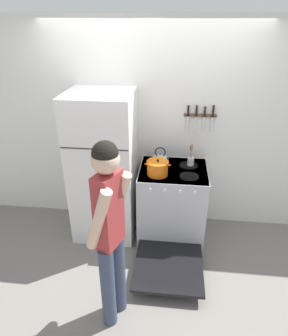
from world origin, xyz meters
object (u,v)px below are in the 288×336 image
object	(u,v)px
tea_kettle	(160,159)
utensil_jar	(191,160)
stove_range	(172,205)
dutch_oven_pot	(158,168)
person	(110,229)
refrigerator	(104,168)

from	to	relation	value
tea_kettle	utensil_jar	distance (m)	0.36
stove_range	dutch_oven_pot	distance (m)	0.58
stove_range	dutch_oven_pot	xyz separation A→B (m)	(-0.18, -0.10, 0.55)
stove_range	tea_kettle	bearing A→B (deg)	133.14
person	dutch_oven_pot	bearing A→B (deg)	5.84
tea_kettle	person	world-z (taller)	person
stove_range	utensil_jar	distance (m)	0.60
tea_kettle	utensil_jar	xyz separation A→B (m)	(0.36, 0.01, 0.00)
refrigerator	dutch_oven_pot	world-z (taller)	refrigerator
tea_kettle	person	distance (m)	1.42
refrigerator	tea_kettle	bearing A→B (deg)	11.72
stove_range	utensil_jar	xyz separation A→B (m)	(0.20, 0.18, 0.53)
dutch_oven_pot	tea_kettle	bearing A→B (deg)	87.07
refrigerator	dutch_oven_pot	size ratio (longest dim) A/B	6.25
refrigerator	stove_range	xyz separation A→B (m)	(0.83, -0.04, -0.44)
refrigerator	tea_kettle	size ratio (longest dim) A/B	8.29
stove_range	person	size ratio (longest dim) A/B	0.81
dutch_oven_pot	person	distance (m)	1.15
dutch_oven_pot	utensil_jar	xyz separation A→B (m)	(0.38, 0.28, -0.02)
tea_kettle	refrigerator	bearing A→B (deg)	-168.28
tea_kettle	person	bearing A→B (deg)	-102.83
person	refrigerator	bearing A→B (deg)	36.62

